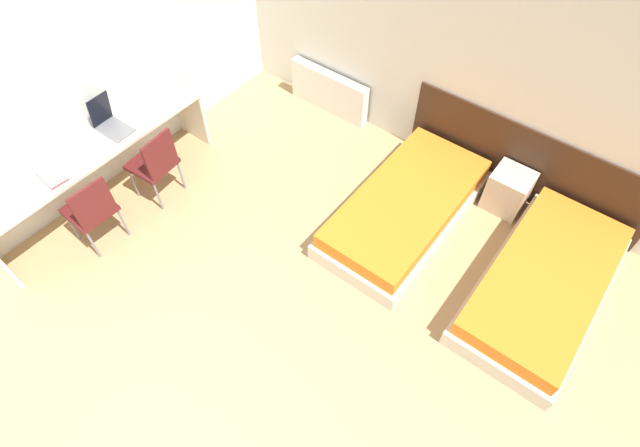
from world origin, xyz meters
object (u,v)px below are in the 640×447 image
(chair_near_laptop, at_px, (155,162))
(laptop, at_px, (110,123))
(nightstand, at_px, (508,190))
(bed_near_window, at_px, (405,208))
(bed_near_door, at_px, (543,284))
(chair_near_notebook, at_px, (91,209))

(chair_near_laptop, distance_m, laptop, 0.57)
(nightstand, bearing_deg, laptop, -147.78)
(bed_near_window, bearing_deg, bed_near_door, 0.00)
(chair_near_notebook, height_order, laptop, laptop)
(chair_near_notebook, bearing_deg, chair_near_laptop, 92.49)
(chair_near_laptop, relative_size, chair_near_notebook, 1.00)
(bed_near_door, bearing_deg, bed_near_window, 180.00)
(nightstand, relative_size, chair_near_notebook, 0.53)
(bed_near_window, xyz_separation_m, laptop, (-2.73, -1.36, 0.65))
(chair_near_laptop, bearing_deg, bed_near_window, 24.93)
(laptop, bearing_deg, nightstand, 30.27)
(bed_near_window, height_order, chair_near_laptop, chair_near_laptop)
(bed_near_window, relative_size, chair_near_notebook, 2.28)
(nightstand, xyz_separation_m, chair_near_notebook, (-3.00, -2.90, 0.27))
(chair_near_notebook, xyz_separation_m, laptop, (-0.47, 0.72, 0.32))
(bed_near_door, height_order, laptop, laptop)
(nightstand, relative_size, laptop, 1.26)
(bed_near_door, bearing_deg, nightstand, 132.13)
(nightstand, relative_size, chair_near_laptop, 0.53)
(bed_near_window, relative_size, laptop, 5.41)
(chair_near_notebook, bearing_deg, laptop, 125.73)
(chair_near_laptop, xyz_separation_m, laptop, (-0.47, -0.07, 0.32))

